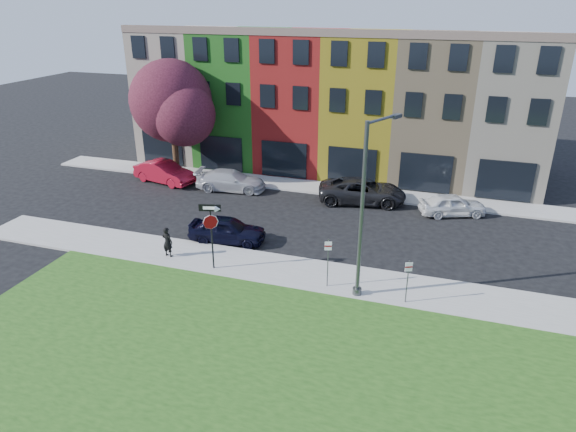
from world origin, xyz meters
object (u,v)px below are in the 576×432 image
(stop_sign, at_px, (211,224))
(street_lamp, at_px, (365,211))
(sedan_near, at_px, (227,229))
(man, at_px, (167,242))

(stop_sign, height_order, street_lamp, street_lamp)
(stop_sign, distance_m, sedan_near, 3.72)
(stop_sign, xyz_separation_m, street_lamp, (7.25, 0.01, 1.57))
(sedan_near, relative_size, street_lamp, 0.55)
(stop_sign, xyz_separation_m, sedan_near, (-0.68, 3.19, -1.79))
(stop_sign, relative_size, man, 2.11)
(man, relative_size, street_lamp, 0.20)
(street_lamp, bearing_deg, stop_sign, -154.93)
(sedan_near, xyz_separation_m, street_lamp, (7.93, -3.18, 3.36))
(stop_sign, bearing_deg, sedan_near, 87.11)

